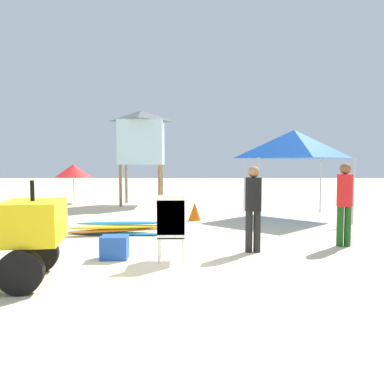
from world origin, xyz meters
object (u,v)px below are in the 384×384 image
(surfboard_pile, at_px, (117,229))
(lifeguard_tower, at_px, (142,137))
(stacked_plastic_chairs, at_px, (171,223))
(lifeguard_near_center, at_px, (253,203))
(popup_canopy, at_px, (294,144))
(cooler_box, at_px, (115,247))
(lifeguard_near_left, at_px, (345,199))
(traffic_cone_near, at_px, (195,211))
(beach_umbrella_mid, at_px, (73,171))

(surfboard_pile, xyz_separation_m, lifeguard_tower, (-0.15, 7.03, 2.68))
(stacked_plastic_chairs, xyz_separation_m, lifeguard_near_center, (1.58, 0.76, 0.27))
(popup_canopy, relative_size, cooler_box, 5.76)
(stacked_plastic_chairs, xyz_separation_m, cooler_box, (-1.04, 0.27, -0.49))
(lifeguard_near_left, height_order, traffic_cone_near, lifeguard_near_left)
(lifeguard_tower, distance_m, cooler_box, 9.82)
(lifeguard_near_left, distance_m, lifeguard_near_center, 2.07)
(lifeguard_near_center, bearing_deg, lifeguard_tower, 109.35)
(stacked_plastic_chairs, bearing_deg, beach_umbrella_mid, 113.90)
(lifeguard_near_left, xyz_separation_m, popup_canopy, (0.11, 4.32, 1.34))
(stacked_plastic_chairs, relative_size, lifeguard_tower, 0.30)
(lifeguard_near_center, bearing_deg, traffic_cone_near, 103.45)
(stacked_plastic_chairs, relative_size, lifeguard_near_left, 0.69)
(lifeguard_near_center, bearing_deg, cooler_box, -169.26)
(stacked_plastic_chairs, xyz_separation_m, lifeguard_tower, (-1.57, 9.72, 2.13))
(surfboard_pile, relative_size, traffic_cone_near, 4.68)
(surfboard_pile, height_order, popup_canopy, popup_canopy)
(surfboard_pile, height_order, lifeguard_near_left, lifeguard_near_left)
(lifeguard_near_left, xyz_separation_m, lifeguard_tower, (-5.15, 8.43, 1.82))
(lifeguard_near_center, height_order, cooler_box, lifeguard_near_center)
(popup_canopy, xyz_separation_m, cooler_box, (-4.74, -5.34, -2.14))
(lifeguard_near_center, height_order, lifeguard_tower, lifeguard_tower)
(beach_umbrella_mid, bearing_deg, surfboard_pile, -67.47)
(traffic_cone_near, bearing_deg, lifeguard_near_left, -51.44)
(stacked_plastic_chairs, distance_m, popup_canopy, 6.91)
(lifeguard_near_left, distance_m, traffic_cone_near, 4.94)
(stacked_plastic_chairs, xyz_separation_m, beach_umbrella_mid, (-4.66, 10.51, 0.72))
(lifeguard_tower, distance_m, beach_umbrella_mid, 3.49)
(lifeguard_tower, height_order, cooler_box, lifeguard_tower)
(lifeguard_tower, relative_size, cooler_box, 8.12)
(popup_canopy, xyz_separation_m, beach_umbrella_mid, (-8.35, 4.90, -0.93))
(surfboard_pile, xyz_separation_m, beach_umbrella_mid, (-3.24, 7.82, 1.27))
(surfboard_pile, bearing_deg, traffic_cone_near, 50.99)
(lifeguard_near_left, distance_m, beach_umbrella_mid, 12.38)
(popup_canopy, height_order, lifeguard_tower, lifeguard_tower)
(cooler_box, bearing_deg, lifeguard_tower, 93.16)
(stacked_plastic_chairs, height_order, lifeguard_near_center, lifeguard_near_center)
(popup_canopy, xyz_separation_m, lifeguard_tower, (-5.26, 4.11, 0.48))
(lifeguard_near_center, relative_size, beach_umbrella_mid, 0.99)
(stacked_plastic_chairs, bearing_deg, popup_canopy, 56.62)
(surfboard_pile, xyz_separation_m, lifeguard_near_center, (2.99, -1.93, 0.82))
(popup_canopy, bearing_deg, surfboard_pile, -150.28)
(surfboard_pile, xyz_separation_m, cooler_box, (0.37, -2.42, 0.06))
(surfboard_pile, distance_m, lifeguard_near_left, 5.27)
(surfboard_pile, height_order, traffic_cone_near, traffic_cone_near)
(stacked_plastic_chairs, height_order, lifeguard_near_left, lifeguard_near_left)
(lifeguard_tower, xyz_separation_m, cooler_box, (0.52, -9.45, -2.62))
(traffic_cone_near, bearing_deg, beach_umbrella_mid, 133.89)
(stacked_plastic_chairs, bearing_deg, surfboard_pile, 117.74)
(surfboard_pile, xyz_separation_m, lifeguard_near_left, (5.00, -1.41, 0.86))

